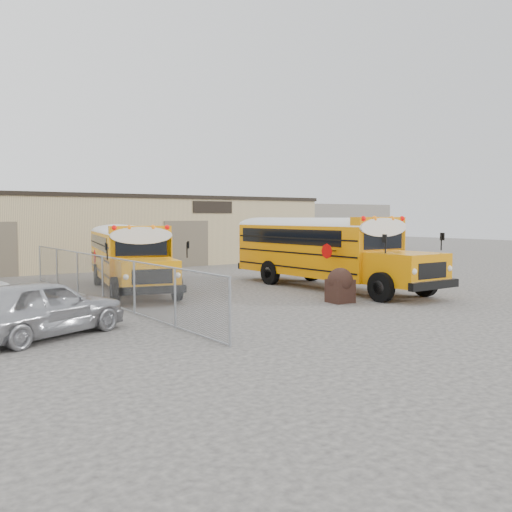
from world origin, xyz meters
TOP-DOWN VIEW (x-y plane):
  - ground at (0.00, 0.00)m, footprint 120.00×120.00m
  - warehouse at (-0.00, 19.99)m, footprint 30.20×10.20m
  - chainlink_fence at (-6.00, 3.00)m, footprint 0.07×18.07m
  - distant_building_right at (24.00, 24.00)m, footprint 10.00×8.00m
  - school_bus_left at (-2.14, 12.13)m, footprint 4.78×10.37m
  - school_bus_right at (3.97, 8.59)m, footprint 3.44×11.34m
  - tarp_bundle at (1.45, -2.12)m, footprint 0.98×0.98m
  - car_silver at (-9.56, -2.08)m, footprint 5.16×3.63m

SIDE VIEW (x-z plane):
  - ground at x=0.00m, z-range 0.00..0.00m
  - tarp_bundle at x=1.45m, z-range 0.02..1.35m
  - car_silver at x=-9.56m, z-range 0.00..1.63m
  - chainlink_fence at x=-6.00m, z-range 0.00..1.80m
  - school_bus_left at x=-2.14m, z-range 0.23..3.18m
  - school_bus_right at x=3.97m, z-range 0.26..3.57m
  - distant_building_right at x=24.00m, z-range 0.00..4.40m
  - warehouse at x=0.00m, z-range 0.04..4.71m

